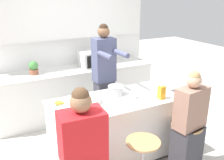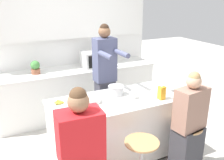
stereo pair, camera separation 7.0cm
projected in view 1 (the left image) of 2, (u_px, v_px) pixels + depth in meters
ground_plane at (115, 157)px, 3.61m from camera, size 16.00×16.00×0.00m
wall_back at (68, 33)px, 4.69m from camera, size 3.24×0.22×2.70m
back_counter at (76, 92)px, 4.77m from camera, size 3.01×0.66×0.92m
kitchen_island at (115, 129)px, 3.46m from camera, size 1.74×0.81×0.90m
bar_stool_rightmost at (185, 144)px, 3.25m from camera, size 0.40×0.40×0.66m
person_cooking at (104, 83)px, 3.88m from camera, size 0.34×0.59×1.83m
person_wrapped_blanket at (83, 157)px, 2.50m from camera, size 0.46×0.31×1.43m
person_seated_near at (189, 129)px, 3.12m from camera, size 0.44×0.32×1.39m
cooking_pot at (116, 90)px, 3.46m from camera, size 0.31×0.22×0.13m
fruit_bowl at (92, 100)px, 3.21m from camera, size 0.23×0.23×0.06m
coffee_cup_near at (133, 95)px, 3.34m from camera, size 0.11×0.08×0.10m
banana_bunch at (59, 103)px, 3.16m from camera, size 0.16×0.11×0.05m
juice_carton at (161, 92)px, 3.31m from camera, size 0.08×0.08×0.19m
microwave at (93, 59)px, 4.69m from camera, size 0.46×0.37×0.30m
potted_plant at (34, 68)px, 4.26m from camera, size 0.16×0.16×0.23m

